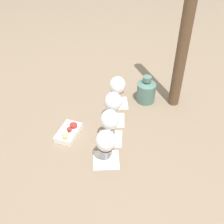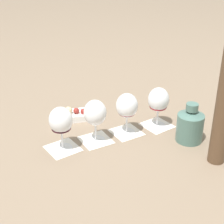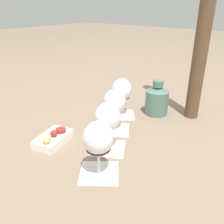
{
  "view_description": "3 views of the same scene",
  "coord_description": "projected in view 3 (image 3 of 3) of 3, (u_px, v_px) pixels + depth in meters",
  "views": [
    {
      "loc": [
        0.79,
        0.55,
        0.9
      ],
      "look_at": [
        0.0,
        -0.0,
        0.1
      ],
      "focal_mm": 45.0,
      "sensor_mm": 36.0,
      "label": 1
    },
    {
      "loc": [
        -0.04,
        1.09,
        0.66
      ],
      "look_at": [
        0.0,
        -0.0,
        0.1
      ],
      "focal_mm": 55.0,
      "sensor_mm": 36.0,
      "label": 2
    },
    {
      "loc": [
        0.56,
        0.45,
        0.43
      ],
      "look_at": [
        0.0,
        -0.0,
        0.1
      ],
      "focal_mm": 38.0,
      "sensor_mm": 36.0,
      "label": 3
    }
  ],
  "objects": [
    {
      "name": "ground_plane",
      "position": [
        113.0,
        138.0,
        0.83
      ],
      "size": [
        8.0,
        8.0,
        0.0
      ],
      "primitive_type": "plane",
      "color": "#7F6B56"
    },
    {
      "name": "tasting_card_0",
      "position": [
        121.0,
        115.0,
        1.01
      ],
      "size": [
        0.15,
        0.15,
        0.0
      ],
      "color": "silver",
      "rests_on": "ground_plane"
    },
    {
      "name": "tasting_card_1",
      "position": [
        115.0,
        129.0,
        0.89
      ],
      "size": [
        0.15,
        0.15,
        0.0
      ],
      "color": "silver",
      "rests_on": "ground_plane"
    },
    {
      "name": "tasting_card_2",
      "position": [
        108.0,
        148.0,
        0.77
      ],
      "size": [
        0.15,
        0.15,
        0.0
      ],
      "color": "silver",
      "rests_on": "ground_plane"
    },
    {
      "name": "tasting_card_3",
      "position": [
        99.0,
        173.0,
        0.66
      ],
      "size": [
        0.15,
        0.15,
        0.0
      ],
      "color": "silver",
      "rests_on": "ground_plane"
    },
    {
      "name": "wine_glass_0",
      "position": [
        122.0,
        91.0,
        0.96
      ],
      "size": [
        0.08,
        0.08,
        0.16
      ],
      "color": "white",
      "rests_on": "tasting_card_0"
    },
    {
      "name": "wine_glass_1",
      "position": [
        115.0,
        104.0,
        0.84
      ],
      "size": [
        0.08,
        0.08,
        0.16
      ],
      "color": "white",
      "rests_on": "tasting_card_1"
    },
    {
      "name": "wine_glass_2",
      "position": [
        108.0,
        120.0,
        0.73
      ],
      "size": [
        0.08,
        0.08,
        0.16
      ],
      "color": "white",
      "rests_on": "tasting_card_2"
    },
    {
      "name": "wine_glass_3",
      "position": [
        98.0,
        141.0,
        0.62
      ],
      "size": [
        0.08,
        0.08,
        0.16
      ],
      "color": "white",
      "rests_on": "tasting_card_3"
    },
    {
      "name": "ceramic_vase",
      "position": [
        157.0,
        100.0,
        0.99
      ],
      "size": [
        0.1,
        0.1,
        0.15
      ],
      "color": "#4C7066",
      "rests_on": "ground_plane"
    },
    {
      "name": "snack_dish",
      "position": [
        53.0,
        138.0,
        0.8
      ],
      "size": [
        0.15,
        0.11,
        0.06
      ],
      "color": "white",
      "rests_on": "ground_plane"
    }
  ]
}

